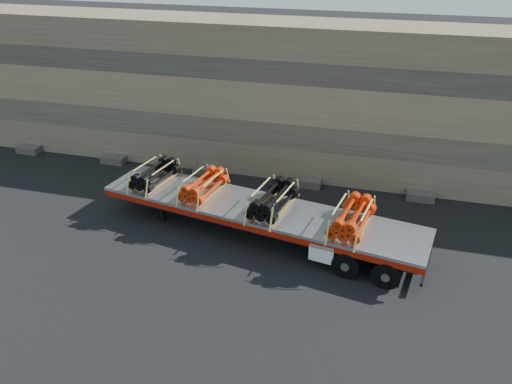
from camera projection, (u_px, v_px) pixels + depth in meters
ground at (237, 233)px, 19.62m from camera, size 120.00×120.00×0.00m
rock_wall at (276, 98)px, 23.51m from camera, size 44.00×3.00×7.00m
trailer at (258, 221)px, 19.17m from camera, size 12.91×4.59×1.27m
bundle_front at (155, 175)px, 20.43m from camera, size 1.45×2.33×0.77m
bundle_midfront at (204, 186)px, 19.57m from camera, size 1.45×2.34×0.77m
bundle_midrear at (273, 200)px, 18.45m from camera, size 1.60×2.58×0.85m
bundle_rear at (352, 218)px, 17.33m from camera, size 1.57×2.53×0.84m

